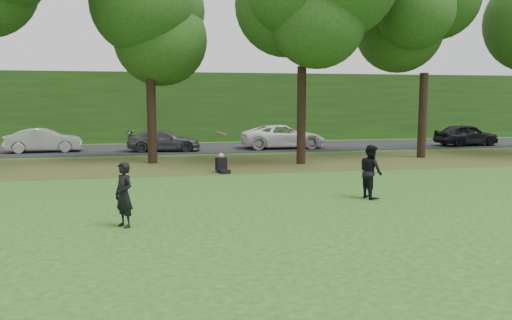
% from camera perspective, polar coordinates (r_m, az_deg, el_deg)
% --- Properties ---
extents(ground, '(120.00, 120.00, 0.00)m').
position_cam_1_polar(ground, '(11.39, 3.37, -8.73)').
color(ground, '#1F4515').
rests_on(ground, ground).
extents(leaf_litter, '(60.00, 7.00, 0.01)m').
position_cam_1_polar(leaf_litter, '(23.97, -4.54, -0.44)').
color(leaf_litter, '#4C421B').
rests_on(leaf_litter, ground).
extents(street, '(70.00, 7.00, 0.02)m').
position_cam_1_polar(street, '(31.88, -6.26, 1.38)').
color(street, black).
rests_on(street, ground).
extents(far_hedge, '(70.00, 3.00, 5.00)m').
position_cam_1_polar(far_hedge, '(37.71, -7.13, 6.02)').
color(far_hedge, '#1E4012').
rests_on(far_hedge, ground).
extents(player_left, '(0.65, 0.69, 1.59)m').
position_cam_1_polar(player_left, '(12.45, -14.86, -3.85)').
color(player_left, black).
rests_on(player_left, ground).
extents(player_right, '(0.72, 0.88, 1.68)m').
position_cam_1_polar(player_right, '(15.95, 12.98, -1.29)').
color(player_right, black).
rests_on(player_right, ground).
extents(parked_cars, '(41.44, 3.14, 1.46)m').
position_cam_1_polar(parked_cars, '(30.61, -5.72, 2.49)').
color(parked_cars, black).
rests_on(parked_cars, street).
extents(frisbee, '(0.37, 0.37, 0.11)m').
position_cam_1_polar(frisbee, '(13.60, -3.90, 3.10)').
color(frisbee, '#FF1573').
rests_on(frisbee, ground).
extents(seated_person, '(0.59, 0.81, 0.83)m').
position_cam_1_polar(seated_person, '(21.04, -3.92, -0.62)').
color(seated_person, black).
rests_on(seated_person, ground).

